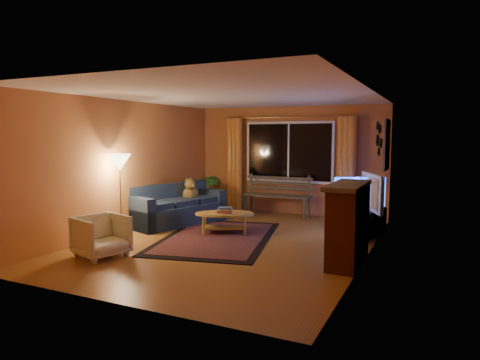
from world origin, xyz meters
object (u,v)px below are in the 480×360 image
at_px(sofa, 177,204).
at_px(tv_console, 364,224).
at_px(armchair, 101,234).
at_px(bench, 277,206).
at_px(coffee_table, 225,223).
at_px(floor_lamp, 121,196).

bearing_deg(sofa, tv_console, 26.69).
relative_size(sofa, armchair, 2.88).
relative_size(bench, armchair, 2.23).
height_order(bench, sofa, sofa).
height_order(bench, coffee_table, bench).
bearing_deg(armchair, tv_console, -31.42).
height_order(armchair, tv_console, armchair).
xyz_separation_m(floor_lamp, coffee_table, (1.59, 1.02, -0.55)).
bearing_deg(bench, coffee_table, -98.68).
height_order(bench, tv_console, tv_console).
xyz_separation_m(bench, armchair, (-1.25, -4.25, 0.12)).
relative_size(sofa, coffee_table, 1.84).
bearing_deg(armchair, bench, 0.52).
xyz_separation_m(armchair, floor_lamp, (-0.60, 1.14, 0.40)).
height_order(armchair, floor_lamp, floor_lamp).
relative_size(floor_lamp, tv_console, 1.30).
relative_size(bench, tv_console, 1.35).
height_order(sofa, armchair, sofa).
distance_m(sofa, armchair, 2.55).
relative_size(floor_lamp, coffee_table, 1.37).
height_order(bench, floor_lamp, floor_lamp).
bearing_deg(bench, armchair, -107.99).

